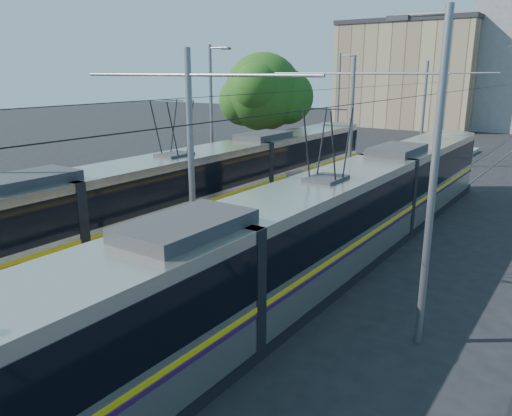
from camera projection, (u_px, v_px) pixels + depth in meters
The scene contains 11 objects.
platform at pixel (321, 211), 23.83m from camera, with size 4.00×50.00×0.30m, color gray.
tactile_strip_left at pixel (295, 203), 24.59m from camera, with size 0.70×50.00×0.01m, color gray.
tactile_strip_right at pixel (349, 213), 22.99m from camera, with size 0.70×50.00×0.01m, color gray.
rails at pixel (321, 214), 23.87m from camera, with size 8.71×70.00×0.03m.
tram_left at pixel (176, 194), 20.63m from camera, with size 2.43×32.26×5.50m.
tram_right at pixel (324, 224), 16.08m from camera, with size 2.43×32.18×5.50m.
catenary at pixel (292, 124), 20.42m from camera, with size 9.20×70.00×7.00m.
street_lamps at pixel (359, 119), 25.93m from camera, with size 15.18×38.22×8.00m.
shelter at pixel (298, 195), 21.77m from camera, with size 0.87×1.09×2.09m.
tree at pixel (269, 94), 31.30m from camera, with size 5.35×4.94×7.77m.
building_left at pixel (413, 74), 61.74m from camera, with size 16.32×12.24×12.48m.
Camera 1 is at (10.58, -3.59, 6.61)m, focal length 35.00 mm.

